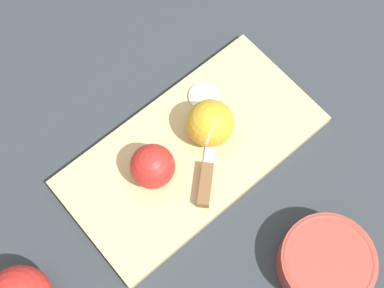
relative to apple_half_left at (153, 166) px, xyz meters
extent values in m
plane|color=#282D33|center=(0.07, -0.01, -0.05)|extent=(4.00, 4.00, 0.00)
cube|color=tan|center=(0.07, -0.01, -0.04)|extent=(0.41, 0.23, 0.02)
sphere|color=red|center=(0.00, 0.00, 0.00)|extent=(0.07, 0.07, 0.07)
cylinder|color=#EFE5C6|center=(0.01, 0.00, 0.00)|extent=(0.01, 0.06, 0.06)
sphere|color=gold|center=(0.11, -0.01, 0.00)|extent=(0.07, 0.07, 0.07)
cylinder|color=#EFE5C6|center=(0.11, -0.02, 0.00)|extent=(0.06, 0.03, 0.07)
cube|color=silver|center=(0.10, -0.02, -0.03)|extent=(0.08, 0.07, 0.00)
cube|color=brown|center=(0.04, -0.07, -0.02)|extent=(0.06, 0.05, 0.02)
cylinder|color=#EFE5C6|center=(0.14, 0.04, -0.03)|extent=(0.05, 0.05, 0.01)
cylinder|color=#99382D|center=(0.08, -0.26, -0.02)|extent=(0.13, 0.13, 0.05)
torus|color=#99382D|center=(0.08, -0.26, 0.00)|extent=(0.13, 0.13, 0.01)
camera|label=1|loc=(-0.15, -0.23, 0.72)|focal=50.00mm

